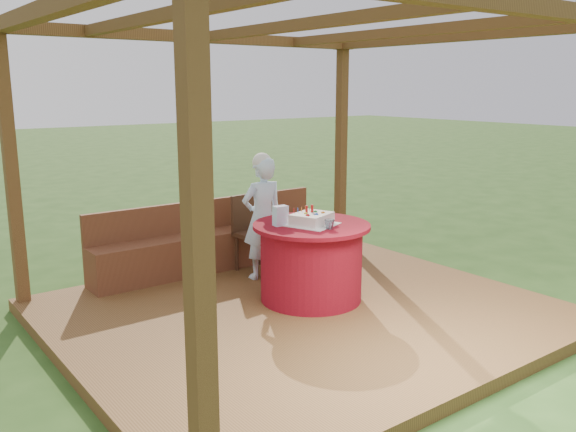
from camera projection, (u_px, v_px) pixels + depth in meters
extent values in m
plane|color=#274918|center=(303.00, 320.00, 5.97)|extent=(60.00, 60.00, 0.00)
cube|color=brown|center=(303.00, 314.00, 5.95)|extent=(4.50, 4.00, 0.12)
cube|color=brown|center=(199.00, 260.00, 2.95)|extent=(0.12, 0.12, 2.60)
cube|color=brown|center=(11.00, 173.00, 5.90)|extent=(0.12, 0.12, 2.60)
cube|color=brown|center=(341.00, 147.00, 8.39)|extent=(0.12, 0.12, 2.60)
cube|color=brown|center=(486.00, 1.00, 3.91)|extent=(4.50, 0.14, 0.12)
cube|color=brown|center=(202.00, 37.00, 6.85)|extent=(4.50, 0.14, 0.12)
cube|color=brown|center=(59.00, 6.00, 4.14)|extent=(0.14, 4.00, 0.12)
cube|color=brown|center=(458.00, 36.00, 6.63)|extent=(0.14, 4.00, 0.12)
cube|color=brown|center=(171.00, 14.00, 4.62)|extent=(0.10, 3.70, 0.10)
cube|color=brown|center=(305.00, 24.00, 5.38)|extent=(0.10, 3.70, 0.10)
cube|color=brown|center=(406.00, 32.00, 6.14)|extent=(0.10, 3.70, 0.10)
cube|color=brown|center=(215.00, 249.00, 7.23)|extent=(3.00, 0.42, 0.45)
cube|color=brown|center=(207.00, 214.00, 7.28)|extent=(3.00, 0.06, 0.35)
cylinder|color=maroon|center=(311.00, 264.00, 6.13)|extent=(1.02, 1.02, 0.75)
cylinder|color=maroon|center=(311.00, 226.00, 6.04)|extent=(1.17, 1.17, 0.04)
cube|color=#3E2313|center=(258.00, 234.00, 7.07)|extent=(0.49, 0.49, 0.05)
cylinder|color=#3E2313|center=(257.00, 258.00, 6.87)|extent=(0.04, 0.04, 0.44)
cylinder|color=#3E2313|center=(279.00, 253.00, 7.11)|extent=(0.04, 0.04, 0.44)
cylinder|color=#3E2313|center=(237.00, 252.00, 7.12)|extent=(0.04, 0.04, 0.44)
cylinder|color=#3E2313|center=(259.00, 247.00, 7.36)|extent=(0.04, 0.04, 0.44)
cube|color=#3E2313|center=(247.00, 213.00, 7.16)|extent=(0.44, 0.09, 0.45)
imported|color=#A2CFF1|center=(262.00, 218.00, 6.77)|extent=(0.52, 0.36, 1.37)
sphere|color=white|center=(262.00, 162.00, 6.64)|extent=(0.21, 0.21, 0.21)
cube|color=white|center=(312.00, 224.00, 6.00)|extent=(0.56, 0.56, 0.01)
cube|color=white|center=(312.00, 219.00, 5.99)|extent=(0.46, 0.42, 0.11)
cylinder|color=red|center=(307.00, 209.00, 5.98)|extent=(0.03, 0.03, 0.08)
cylinder|color=red|center=(312.00, 209.00, 6.02)|extent=(0.03, 0.03, 0.08)
sphere|color=red|center=(308.00, 214.00, 5.87)|extent=(0.04, 0.04, 0.04)
sphere|color=blue|center=(316.00, 213.00, 5.92)|extent=(0.04, 0.04, 0.04)
sphere|color=orange|center=(323.00, 212.00, 5.99)|extent=(0.04, 0.04, 0.04)
sphere|color=yellow|center=(306.00, 213.00, 5.95)|extent=(0.04, 0.04, 0.04)
sphere|color=green|center=(315.00, 211.00, 6.04)|extent=(0.04, 0.04, 0.04)
cube|color=#F29CDB|center=(280.00, 216.00, 5.95)|extent=(0.14, 0.10, 0.20)
imported|color=white|center=(329.00, 224.00, 5.81)|extent=(0.12, 0.12, 0.09)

